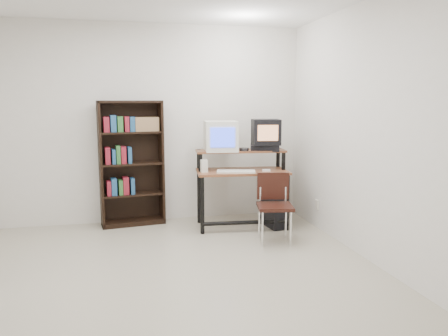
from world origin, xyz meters
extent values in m
cube|color=#B8AF98|center=(0.00, 0.00, -0.01)|extent=(4.00, 4.00, 0.01)
cube|color=silver|center=(0.00, 2.00, 1.30)|extent=(4.00, 0.01, 2.60)
cube|color=silver|center=(0.00, -2.00, 1.30)|extent=(4.00, 0.01, 2.60)
cube|color=silver|center=(2.00, 0.00, 1.30)|extent=(0.01, 4.00, 2.60)
cube|color=brown|center=(1.07, 1.41, 0.72)|extent=(1.19, 0.68, 0.03)
cube|color=brown|center=(1.08, 1.52, 0.97)|extent=(1.17, 0.45, 0.02)
cylinder|color=black|center=(0.51, 1.21, 0.36)|extent=(0.05, 0.05, 0.72)
cylinder|color=black|center=(1.57, 1.11, 0.36)|extent=(0.05, 0.05, 0.72)
cylinder|color=black|center=(0.56, 1.70, 0.49)|extent=(0.05, 0.05, 0.98)
cylinder|color=black|center=(1.62, 1.60, 0.49)|extent=(0.05, 0.05, 0.98)
cylinder|color=black|center=(1.04, 1.16, 0.12)|extent=(1.06, 0.15, 0.05)
cube|color=silver|center=(0.82, 1.57, 1.16)|extent=(0.44, 0.44, 0.38)
cube|color=blue|center=(0.80, 1.36, 1.16)|extent=(0.30, 0.04, 0.24)
cube|color=black|center=(1.38, 1.47, 1.01)|extent=(0.42, 0.35, 0.08)
cube|color=black|center=(1.40, 1.48, 1.21)|extent=(0.39, 0.39, 0.32)
cube|color=tan|center=(1.37, 1.31, 1.21)|extent=(0.25, 0.05, 0.20)
cylinder|color=#26262B|center=(1.09, 1.43, 0.99)|extent=(0.14, 0.14, 0.05)
cube|color=silver|center=(0.95, 1.29, 0.74)|extent=(0.51, 0.32, 0.03)
cube|color=black|center=(1.35, 1.27, 0.72)|extent=(0.26, 0.23, 0.01)
cube|color=white|center=(1.34, 1.27, 0.74)|extent=(0.11, 0.09, 0.03)
cube|color=silver|center=(0.57, 1.38, 0.80)|extent=(0.08, 0.08, 0.17)
cube|color=black|center=(1.47, 1.33, 0.21)|extent=(0.25, 0.47, 0.42)
cube|color=black|center=(1.26, 0.71, 0.42)|extent=(0.46, 0.46, 0.04)
cube|color=black|center=(1.30, 0.89, 0.62)|extent=(0.37, 0.10, 0.32)
cylinder|color=silver|center=(1.08, 0.59, 0.20)|extent=(0.02, 0.02, 0.40)
cylinder|color=silver|center=(1.39, 0.53, 0.20)|extent=(0.02, 0.02, 0.40)
cylinder|color=silver|center=(1.14, 0.90, 0.20)|extent=(0.02, 0.02, 0.40)
cylinder|color=silver|center=(1.45, 0.84, 0.20)|extent=(0.02, 0.02, 0.40)
cube|color=black|center=(-0.68, 1.78, 0.81)|extent=(0.07, 0.27, 1.61)
cube|color=black|center=(0.09, 1.88, 0.81)|extent=(0.07, 0.27, 1.61)
cube|color=black|center=(-0.31, 1.95, 0.81)|extent=(0.80, 0.13, 1.61)
cube|color=black|center=(-0.30, 1.83, 1.60)|extent=(0.83, 0.37, 0.03)
cube|color=black|center=(-0.30, 1.83, 0.03)|extent=(0.83, 0.37, 0.06)
cube|color=black|center=(-0.30, 1.83, 0.40)|extent=(0.77, 0.35, 0.03)
cube|color=black|center=(-0.30, 1.83, 0.81)|extent=(0.77, 0.35, 0.02)
cube|color=black|center=(-0.30, 1.83, 1.21)|extent=(0.77, 0.35, 0.02)
cube|color=olive|center=(-0.10, 1.86, 1.31)|extent=(0.32, 0.23, 0.18)
cube|color=beige|center=(1.99, 1.15, 0.30)|extent=(0.02, 0.08, 0.12)
camera|label=1|loc=(-0.40, -3.86, 1.61)|focal=35.00mm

